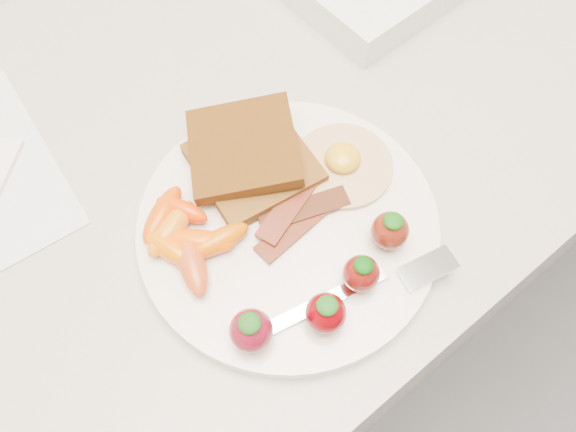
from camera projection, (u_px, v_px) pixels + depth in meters
counter at (244, 287)px, 0.97m from camera, size 2.00×0.60×0.90m
plate at (288, 226)px, 0.51m from camera, size 0.27×0.27×0.02m
toast_lower at (254, 164)px, 0.52m from camera, size 0.11×0.11×0.01m
toast_upper at (243, 148)px, 0.51m from camera, size 0.13×0.13×0.02m
fried_egg at (343, 163)px, 0.52m from camera, size 0.10×0.10×0.02m
bacon_strips at (296, 214)px, 0.50m from camera, size 0.10×0.06×0.01m
baby_carrots at (185, 236)px, 0.48m from camera, size 0.09×0.11×0.02m
strawberries at (329, 288)px, 0.45m from camera, size 0.18×0.06×0.04m
fork at (371, 286)px, 0.47m from camera, size 0.18×0.07×0.00m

